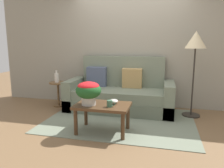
# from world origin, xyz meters

# --- Properties ---
(ground_plane) EXTENTS (14.00, 14.00, 0.00)m
(ground_plane) POSITION_xyz_m (0.00, 0.00, 0.00)
(ground_plane) COLOR brown
(wall_back) EXTENTS (6.40, 0.12, 2.86)m
(wall_back) POSITION_xyz_m (0.00, 1.15, 1.43)
(wall_back) COLOR gray
(wall_back) RESTS_ON ground
(area_rug) EXTENTS (2.69, 1.91, 0.01)m
(area_rug) POSITION_xyz_m (0.00, -0.03, 0.01)
(area_rug) COLOR gray
(area_rug) RESTS_ON ground
(couch) EXTENTS (2.23, 0.93, 1.13)m
(couch) POSITION_xyz_m (-0.14, 0.66, 0.34)
(couch) COLOR #626B59
(couch) RESTS_ON ground
(coffee_table) EXTENTS (0.86, 0.57, 0.46)m
(coffee_table) POSITION_xyz_m (-0.16, -0.62, 0.39)
(coffee_table) COLOR #442D1B
(coffee_table) RESTS_ON ground
(side_table) EXTENTS (0.39, 0.39, 0.56)m
(side_table) POSITION_xyz_m (-1.56, 0.59, 0.38)
(side_table) COLOR brown
(side_table) RESTS_ON ground
(floor_lamp) EXTENTS (0.40, 0.40, 1.64)m
(floor_lamp) POSITION_xyz_m (1.31, 0.57, 1.37)
(floor_lamp) COLOR #2D2823
(floor_lamp) RESTS_ON ground
(potted_plant) EXTENTS (0.40, 0.40, 0.37)m
(potted_plant) POSITION_xyz_m (-0.36, -0.69, 0.69)
(potted_plant) COLOR #B7B2A8
(potted_plant) RESTS_ON coffee_table
(coffee_mug) EXTENTS (0.13, 0.09, 0.10)m
(coffee_mug) POSITION_xyz_m (-0.01, -0.72, 0.52)
(coffee_mug) COLOR #3D664C
(coffee_mug) RESTS_ON coffee_table
(snack_bowl) EXTENTS (0.15, 0.15, 0.07)m
(snack_bowl) POSITION_xyz_m (-0.00, -0.53, 0.50)
(snack_bowl) COLOR silver
(snack_bowl) RESTS_ON coffee_table
(table_vase) EXTENTS (0.09, 0.09, 0.27)m
(table_vase) POSITION_xyz_m (-1.57, 0.57, 0.67)
(table_vase) COLOR silver
(table_vase) RESTS_ON side_table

